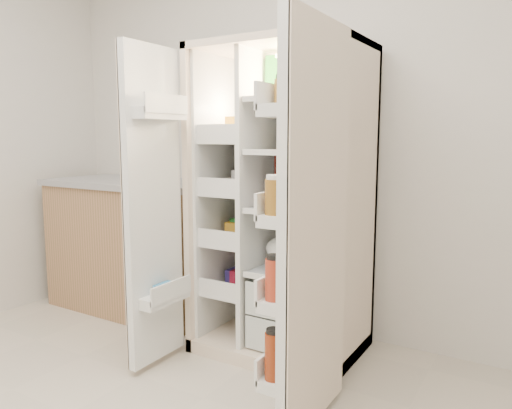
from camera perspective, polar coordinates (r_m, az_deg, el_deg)
The scene contains 5 objects.
wall_back at distance 3.20m, azimuth 5.81°, elevation 9.16°, with size 4.00×0.02×2.70m, color silver.
refrigerator at distance 2.91m, azimuth 3.81°, elevation -2.64°, with size 0.92×0.70×1.80m.
freezer_door at distance 2.70m, azimuth -11.95°, elevation -0.50°, with size 0.15×0.40×1.72m.
fridge_door at distance 2.07m, azimuth 6.40°, elevation -3.35°, with size 0.17×0.58×1.72m.
kitchen_counter at distance 3.74m, azimuth -13.64°, elevation -4.53°, with size 1.33×0.71×0.97m.
Camera 1 is at (1.38, -0.89, 1.28)m, focal length 34.00 mm.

